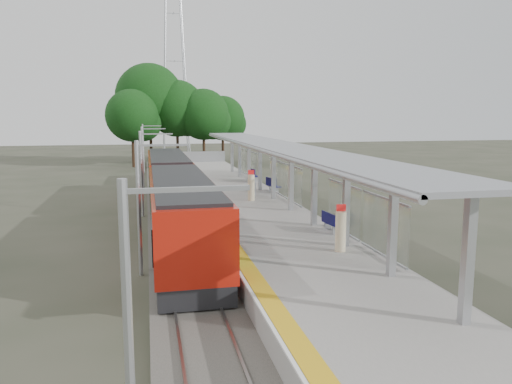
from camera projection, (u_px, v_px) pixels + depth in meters
The scene contains 16 objects.
ground at pixel (359, 334), 14.63m from camera, with size 200.00×200.00×0.00m, color #474438.
trackbed at pixel (171, 210), 32.97m from camera, with size 3.00×70.00×0.24m, color #59544C.
platform at pixel (238, 202), 33.86m from camera, with size 6.00×50.00×1.00m, color gray.
tactile_strip at pixel (200, 196), 33.25m from camera, with size 0.60×50.00×0.02m, color gold.
end_fence at pixel (199, 157), 57.78m from camera, with size 6.00×0.10×1.20m, color #9EA0A5.
train at pixel (173, 191), 28.63m from camera, with size 2.74×27.60×3.62m.
canopy at pixel (275, 151), 29.95m from camera, with size 3.27×38.00×3.66m.
pylon at pixel (174, 37), 81.99m from camera, with size 8.00×4.00×38.00m, color #9EA0A5, non-canonical shape.
tree_cluster at pixel (171, 108), 64.09m from camera, with size 18.10×11.19×12.96m.
catenary_masts at pixel (143, 171), 31.22m from camera, with size 2.08×48.16×5.40m.
bench_near at pixel (330, 222), 23.05m from camera, with size 0.54×1.37×0.91m.
bench_mid at pixel (273, 185), 34.92m from camera, with size 0.79×1.55×1.02m.
bench_far at pixel (253, 175), 40.70m from camera, with size 0.75×1.60×1.05m.
info_pillar_near at pixel (341, 231), 19.73m from camera, with size 0.43×0.43×1.90m.
info_pillar_far at pixel (251, 187), 31.51m from camera, with size 0.44×0.44×1.94m.
litter_bin at pixel (253, 189), 33.40m from camera, with size 0.42×0.42×0.86m, color #9EA0A5.
Camera 1 is at (-5.91, -12.86, 6.36)m, focal length 35.00 mm.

